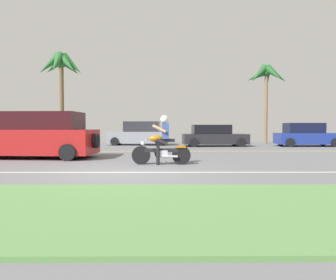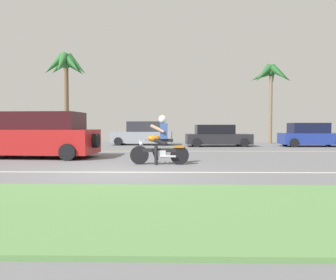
{
  "view_description": "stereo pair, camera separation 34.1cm",
  "coord_description": "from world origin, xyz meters",
  "px_view_note": "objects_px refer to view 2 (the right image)",
  "views": [
    {
      "loc": [
        1.15,
        -9.01,
        1.29
      ],
      "look_at": [
        1.25,
        4.25,
        0.74
      ],
      "focal_mm": 34.61,
      "sensor_mm": 36.0,
      "label": 1
    },
    {
      "loc": [
        1.49,
        -9.0,
        1.29
      ],
      "look_at": [
        1.25,
        4.25,
        0.74
      ],
      "focal_mm": 34.61,
      "sensor_mm": 36.0,
      "label": 2
    }
  ],
  "objects_px": {
    "motorcyclist": "(160,144)",
    "palm_tree_1": "(66,69)",
    "suv_nearby": "(37,136)",
    "parked_car_0": "(49,135)",
    "parked_car_3": "(311,135)",
    "parked_car_1": "(143,134)",
    "parked_car_2": "(217,136)",
    "palm_tree_0": "(271,77)"
  },
  "relations": [
    {
      "from": "parked_car_0",
      "to": "parked_car_1",
      "type": "distance_m",
      "value": 6.42
    },
    {
      "from": "parked_car_3",
      "to": "parked_car_0",
      "type": "bearing_deg",
      "value": 177.12
    },
    {
      "from": "parked_car_3",
      "to": "palm_tree_0",
      "type": "distance_m",
      "value": 5.87
    },
    {
      "from": "parked_car_2",
      "to": "palm_tree_1",
      "type": "relative_size",
      "value": 0.61
    },
    {
      "from": "suv_nearby",
      "to": "parked_car_1",
      "type": "xyz_separation_m",
      "value": [
        3.49,
        9.38,
        -0.16
      ]
    },
    {
      "from": "motorcyclist",
      "to": "palm_tree_0",
      "type": "relative_size",
      "value": 0.33
    },
    {
      "from": "parked_car_0",
      "to": "palm_tree_0",
      "type": "xyz_separation_m",
      "value": [
        15.9,
        2.83,
        4.3
      ]
    },
    {
      "from": "motorcyclist",
      "to": "palm_tree_1",
      "type": "distance_m",
      "value": 17.19
    },
    {
      "from": "parked_car_3",
      "to": "parked_car_1",
      "type": "bearing_deg",
      "value": 171.98
    },
    {
      "from": "parked_car_1",
      "to": "parked_car_2",
      "type": "relative_size",
      "value": 1.0
    },
    {
      "from": "motorcyclist",
      "to": "parked_car_1",
      "type": "relative_size",
      "value": 0.47
    },
    {
      "from": "parked_car_1",
      "to": "palm_tree_0",
      "type": "height_order",
      "value": "palm_tree_0"
    },
    {
      "from": "parked_car_0",
      "to": "parked_car_1",
      "type": "bearing_deg",
      "value": 6.04
    },
    {
      "from": "parked_car_0",
      "to": "parked_car_2",
      "type": "height_order",
      "value": "parked_car_0"
    },
    {
      "from": "suv_nearby",
      "to": "parked_car_3",
      "type": "distance_m",
      "value": 16.48
    },
    {
      "from": "palm_tree_0",
      "to": "suv_nearby",
      "type": "bearing_deg",
      "value": -138.42
    },
    {
      "from": "motorcyclist",
      "to": "suv_nearby",
      "type": "xyz_separation_m",
      "value": [
        -5.19,
        2.29,
        0.21
      ]
    },
    {
      "from": "suv_nearby",
      "to": "palm_tree_0",
      "type": "distance_m",
      "value": 17.86
    },
    {
      "from": "motorcyclist",
      "to": "parked_car_1",
      "type": "height_order",
      "value": "motorcyclist"
    },
    {
      "from": "parked_car_1",
      "to": "parked_car_3",
      "type": "bearing_deg",
      "value": -8.02
    },
    {
      "from": "parked_car_2",
      "to": "palm_tree_0",
      "type": "bearing_deg",
      "value": 38.6
    },
    {
      "from": "parked_car_2",
      "to": "parked_car_0",
      "type": "bearing_deg",
      "value": 176.04
    },
    {
      "from": "palm_tree_0",
      "to": "parked_car_2",
      "type": "bearing_deg",
      "value": -141.4
    },
    {
      "from": "motorcyclist",
      "to": "palm_tree_0",
      "type": "xyz_separation_m",
      "value": [
        7.82,
        13.83,
        4.3
      ]
    },
    {
      "from": "parked_car_2",
      "to": "parked_car_3",
      "type": "relative_size",
      "value": 1.08
    },
    {
      "from": "suv_nearby",
      "to": "parked_car_0",
      "type": "bearing_deg",
      "value": 108.38
    },
    {
      "from": "parked_car_1",
      "to": "palm_tree_0",
      "type": "relative_size",
      "value": 0.71
    },
    {
      "from": "motorcyclist",
      "to": "suv_nearby",
      "type": "height_order",
      "value": "suv_nearby"
    },
    {
      "from": "motorcyclist",
      "to": "parked_car_1",
      "type": "bearing_deg",
      "value": 98.29
    },
    {
      "from": "motorcyclist",
      "to": "suv_nearby",
      "type": "distance_m",
      "value": 5.67
    },
    {
      "from": "parked_car_0",
      "to": "palm_tree_1",
      "type": "xyz_separation_m",
      "value": [
        0.14,
        3.37,
        5.11
      ]
    },
    {
      "from": "motorcyclist",
      "to": "parked_car_0",
      "type": "height_order",
      "value": "motorcyclist"
    },
    {
      "from": "palm_tree_1",
      "to": "motorcyclist",
      "type": "bearing_deg",
      "value": -61.07
    },
    {
      "from": "suv_nearby",
      "to": "palm_tree_1",
      "type": "height_order",
      "value": "palm_tree_1"
    },
    {
      "from": "parked_car_0",
      "to": "parked_car_2",
      "type": "xyz_separation_m",
      "value": [
        11.37,
        -0.79,
        -0.04
      ]
    },
    {
      "from": "motorcyclist",
      "to": "palm_tree_0",
      "type": "bearing_deg",
      "value": 60.51
    },
    {
      "from": "parked_car_0",
      "to": "parked_car_3",
      "type": "relative_size",
      "value": 1.07
    },
    {
      "from": "parked_car_1",
      "to": "parked_car_3",
      "type": "distance_m",
      "value": 11.12
    },
    {
      "from": "motorcyclist",
      "to": "parked_car_2",
      "type": "relative_size",
      "value": 0.47
    },
    {
      "from": "motorcyclist",
      "to": "parked_car_3",
      "type": "xyz_separation_m",
      "value": [
        9.31,
        10.12,
        0.0
      ]
    },
    {
      "from": "parked_car_0",
      "to": "parked_car_3",
      "type": "bearing_deg",
      "value": -2.88
    },
    {
      "from": "suv_nearby",
      "to": "parked_car_3",
      "type": "xyz_separation_m",
      "value": [
        14.5,
        7.83,
        -0.21
      ]
    }
  ]
}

